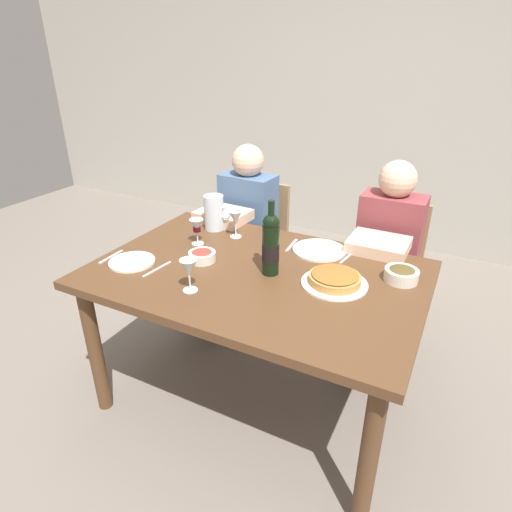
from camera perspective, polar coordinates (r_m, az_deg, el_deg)
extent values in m
plane|color=slate|center=(2.43, 0.05, -18.04)|extent=(8.00, 8.00, 0.00)
cube|color=#B2ADA3|center=(4.04, 16.95, 20.88)|extent=(8.00, 0.10, 2.80)
cube|color=brown|center=(1.99, 0.05, -2.50)|extent=(1.50, 1.00, 0.04)
cylinder|color=brown|center=(2.28, -20.59, -11.56)|extent=(0.07, 0.07, 0.72)
cylinder|color=brown|center=(1.75, 14.73, -24.52)|extent=(0.07, 0.07, 0.72)
cylinder|color=brown|center=(2.80, -8.26, -2.67)|extent=(0.07, 0.07, 0.72)
cylinder|color=brown|center=(2.38, 19.66, -9.65)|extent=(0.07, 0.07, 0.72)
cylinder|color=black|center=(1.91, 1.95, 0.82)|extent=(0.08, 0.08, 0.23)
sphere|color=black|center=(1.86, 2.01, 4.47)|extent=(0.08, 0.08, 0.08)
cylinder|color=black|center=(1.84, 2.04, 6.04)|extent=(0.03, 0.03, 0.09)
cylinder|color=black|center=(1.91, 1.95, 0.51)|extent=(0.08, 0.08, 0.08)
cylinder|color=silver|center=(2.42, -5.60, 5.77)|extent=(0.11, 0.11, 0.19)
cylinder|color=silver|center=(2.43, -5.57, 4.99)|extent=(0.10, 0.10, 0.12)
torus|color=silver|center=(2.38, -4.11, 5.72)|extent=(0.07, 0.01, 0.07)
cylinder|color=white|center=(1.89, 10.35, -3.63)|extent=(0.29, 0.29, 0.01)
cylinder|color=#C18E47|center=(1.88, 10.40, -3.03)|extent=(0.23, 0.23, 0.03)
ellipsoid|color=#9E6028|center=(1.87, 10.46, -2.40)|extent=(0.20, 0.20, 0.02)
cylinder|color=silver|center=(2.08, -7.17, -0.06)|extent=(0.13, 0.13, 0.05)
ellipsoid|color=#B2382D|center=(2.07, -7.19, 0.35)|extent=(0.11, 0.11, 0.03)
cylinder|color=silver|center=(1.99, 18.73, -2.43)|extent=(0.15, 0.15, 0.05)
ellipsoid|color=brown|center=(1.98, 18.81, -1.94)|extent=(0.12, 0.12, 0.04)
cylinder|color=silver|center=(1.84, -8.71, -4.50)|extent=(0.06, 0.06, 0.00)
cylinder|color=silver|center=(1.83, -8.78, -3.57)|extent=(0.01, 0.01, 0.06)
cone|color=silver|center=(1.79, -8.93, -1.60)|extent=(0.07, 0.07, 0.08)
cylinder|color=silver|center=(2.34, -2.70, 2.61)|extent=(0.06, 0.06, 0.00)
cylinder|color=silver|center=(2.32, -2.72, 3.40)|extent=(0.01, 0.01, 0.07)
cone|color=silver|center=(2.30, -2.75, 5.04)|extent=(0.07, 0.07, 0.08)
cylinder|color=silver|center=(2.27, -7.73, 1.66)|extent=(0.06, 0.06, 0.00)
cylinder|color=silver|center=(2.26, -7.78, 2.44)|extent=(0.01, 0.01, 0.06)
cone|color=silver|center=(2.23, -7.88, 4.01)|extent=(0.07, 0.07, 0.07)
cylinder|color=#470A14|center=(2.24, -7.85, 3.55)|extent=(0.04, 0.04, 0.02)
cylinder|color=white|center=(2.19, 8.37, 0.79)|extent=(0.27, 0.27, 0.01)
cylinder|color=white|center=(2.13, -16.14, -0.74)|extent=(0.22, 0.22, 0.01)
cube|color=silver|center=(2.24, 4.76, 1.46)|extent=(0.02, 0.16, 0.00)
cube|color=silver|center=(2.15, 12.12, -0.09)|extent=(0.04, 0.18, 0.00)
cube|color=silver|center=(2.04, -13.01, -1.70)|extent=(0.03, 0.18, 0.00)
cube|color=silver|center=(2.22, -18.69, -0.09)|extent=(0.02, 0.16, 0.00)
cube|color=#9E7A51|center=(2.93, -0.62, 1.24)|extent=(0.43, 0.43, 0.02)
cube|color=#9E7A51|center=(3.00, 1.23, 6.15)|extent=(0.36, 0.05, 0.40)
cylinder|color=#9E7A51|center=(3.00, -5.08, -3.31)|extent=(0.04, 0.04, 0.45)
cylinder|color=#9E7A51|center=(2.84, 0.53, -5.06)|extent=(0.04, 0.04, 0.45)
cylinder|color=#9E7A51|center=(3.25, -1.57, -0.81)|extent=(0.04, 0.04, 0.45)
cylinder|color=#9E7A51|center=(3.10, 3.74, -2.27)|extent=(0.04, 0.04, 0.45)
cube|color=#4C6B93|center=(2.80, -1.03, 5.77)|extent=(0.35, 0.22, 0.50)
sphere|color=beige|center=(2.70, -1.08, 12.55)|extent=(0.20, 0.20, 0.20)
cube|color=#33333D|center=(2.75, -3.08, -0.30)|extent=(0.33, 0.40, 0.14)
cube|color=#33333D|center=(2.78, -4.69, -6.48)|extent=(0.28, 0.14, 0.40)
cube|color=beige|center=(2.56, -4.38, 5.37)|extent=(0.30, 0.26, 0.06)
cube|color=#9E7A51|center=(2.68, 16.70, -2.51)|extent=(0.41, 0.41, 0.02)
cube|color=#9E7A51|center=(2.76, 18.11, 2.98)|extent=(0.36, 0.03, 0.40)
cylinder|color=#9E7A51|center=(2.68, 11.70, -7.70)|extent=(0.04, 0.04, 0.45)
cylinder|color=#9E7A51|center=(2.63, 18.84, -9.38)|extent=(0.04, 0.04, 0.45)
cylinder|color=#9E7A51|center=(2.96, 13.68, -4.40)|extent=(0.04, 0.04, 0.45)
cylinder|color=#9E7A51|center=(2.92, 20.11, -5.85)|extent=(0.04, 0.04, 0.45)
cube|color=#8E3D42|center=(2.53, 17.25, 2.29)|extent=(0.34, 0.20, 0.50)
sphere|color=beige|center=(2.42, 18.31, 9.67)|extent=(0.20, 0.20, 0.20)
cube|color=#33333D|center=(2.47, 15.55, -4.57)|extent=(0.31, 0.38, 0.14)
cube|color=#33333D|center=(2.50, 13.96, -11.50)|extent=(0.27, 0.12, 0.40)
cube|color=beige|center=(2.25, 15.96, 1.42)|extent=(0.29, 0.24, 0.06)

